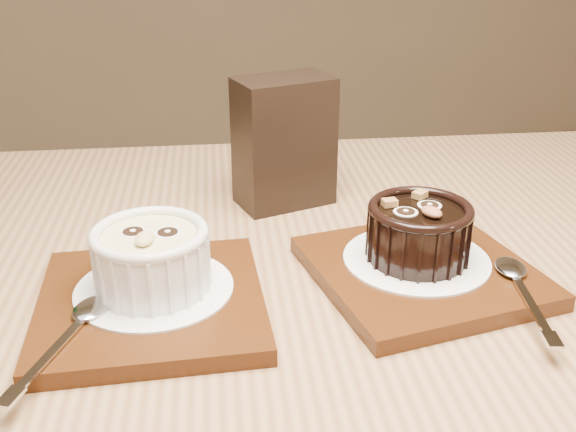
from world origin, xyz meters
The scene contains 10 objects.
table centered at (0.06, -0.03, 0.66)m, with size 1.24×0.86×0.75m.
tray_left centered at (-0.04, -0.04, 0.76)m, with size 0.18×0.18×0.01m, color #43210B.
doily_left centered at (-0.04, -0.03, 0.77)m, with size 0.13×0.13×0.00m, color white.
ramekin_white centered at (-0.04, -0.03, 0.80)m, with size 0.09×0.09×0.06m.
spoon_left centered at (-0.10, -0.09, 0.77)m, with size 0.03×0.13×0.01m, color silver, non-canonical shape.
tray_right centered at (0.20, -0.03, 0.76)m, with size 0.18×0.18×0.01m, color #43210B.
doily_right centered at (0.19, -0.02, 0.77)m, with size 0.13×0.13×0.00m, color white.
ramekin_dark centered at (0.19, -0.02, 0.80)m, with size 0.09×0.09×0.05m.
spoon_right centered at (0.26, -0.09, 0.77)m, with size 0.03×0.13×0.01m, color silver, non-canonical shape.
condiment_stand centered at (0.10, 0.16, 0.82)m, with size 0.10×0.06×0.14m, color black.
Camera 1 is at (-0.01, -0.52, 1.05)m, focal length 42.00 mm.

